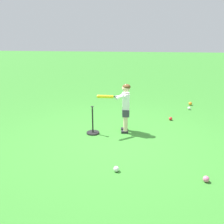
% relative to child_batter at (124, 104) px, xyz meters
% --- Properties ---
extents(ground_plane, '(40.00, 40.00, 0.00)m').
position_rel_child_batter_xyz_m(ground_plane, '(-0.53, 0.17, -0.65)').
color(ground_plane, '#38842D').
extents(child_batter, '(0.47, 0.70, 1.08)m').
position_rel_child_batter_xyz_m(child_batter, '(0.00, 0.00, 0.00)').
color(child_batter, '#232328').
rests_on(child_batter, ground).
extents(play_ball_midfield, '(0.10, 0.10, 0.10)m').
position_rel_child_batter_xyz_m(play_ball_midfield, '(2.24, -1.87, -0.60)').
color(play_ball_midfield, orange).
rests_on(play_ball_midfield, ground).
extents(play_ball_far_right, '(0.10, 0.10, 0.10)m').
position_rel_child_batter_xyz_m(play_ball_far_right, '(-1.87, -1.34, -0.60)').
color(play_ball_far_right, pink).
rests_on(play_ball_far_right, ground).
extents(play_ball_near_batter, '(0.09, 0.09, 0.09)m').
position_rel_child_batter_xyz_m(play_ball_near_batter, '(-1.70, 0.04, -0.60)').
color(play_ball_near_batter, white).
rests_on(play_ball_near_batter, ground).
extents(play_ball_by_bucket, '(0.09, 0.09, 0.09)m').
position_rel_child_batter_xyz_m(play_ball_by_bucket, '(1.79, -1.75, -0.61)').
color(play_ball_by_bucket, white).
rests_on(play_ball_by_bucket, ground).
extents(play_ball_center_lawn, '(0.08, 0.08, 0.08)m').
position_rel_child_batter_xyz_m(play_ball_center_lawn, '(0.85, -1.13, -0.61)').
color(play_ball_center_lawn, red).
rests_on(play_ball_center_lawn, ground).
extents(batting_tee, '(0.28, 0.28, 0.62)m').
position_rel_child_batter_xyz_m(batting_tee, '(-0.17, 0.68, -0.55)').
color(batting_tee, black).
rests_on(batting_tee, ground).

